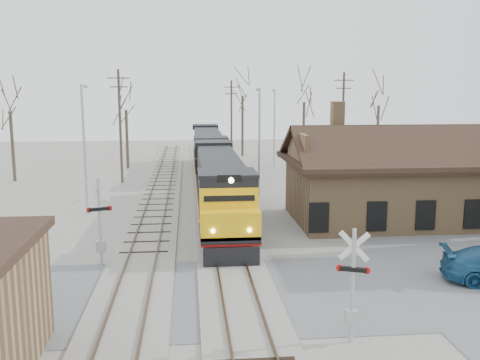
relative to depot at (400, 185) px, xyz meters
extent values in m
plane|color=#A9A499|center=(-11.99, -12.00, -2.41)|extent=(140.00, 140.00, 0.00)
cube|color=#5C5C61|center=(-11.99, -12.00, -2.39)|extent=(60.00, 9.00, 0.03)
cube|color=#A9A499|center=(-11.99, 3.00, -2.35)|extent=(3.40, 90.00, 0.12)
cube|color=#473323|center=(-12.71, 3.00, -2.24)|extent=(0.08, 90.00, 0.14)
cube|color=#473323|center=(-11.27, 3.00, -2.24)|extent=(0.08, 90.00, 0.14)
cube|color=#A9A499|center=(-16.49, 3.00, -2.35)|extent=(3.40, 90.00, 0.12)
cube|color=#473323|center=(-17.21, 3.00, -2.24)|extent=(0.08, 90.00, 0.14)
cube|color=#473323|center=(-15.77, 3.00, -2.24)|extent=(0.08, 90.00, 0.14)
cube|color=#9A754F|center=(0.01, 0.00, -0.41)|extent=(14.00, 8.00, 4.00)
cube|color=black|center=(0.01, 0.00, 1.69)|extent=(15.20, 9.20, 0.30)
cube|color=black|center=(0.01, -2.30, 2.69)|extent=(15.00, 4.71, 2.66)
cube|color=black|center=(0.01, 2.30, 2.69)|extent=(15.00, 4.71, 2.66)
cube|color=#9A754F|center=(-3.99, 1.50, 4.39)|extent=(0.80, 0.80, 2.20)
cube|color=black|center=(-11.99, -5.06, -1.86)|extent=(2.49, 3.99, 1.00)
cube|color=black|center=(-11.99, 7.91, -1.86)|extent=(2.49, 3.99, 1.00)
cube|color=black|center=(-11.99, 1.42, -1.06)|extent=(2.99, 19.95, 0.35)
cube|color=maroon|center=(-11.99, 1.42, -1.28)|extent=(3.01, 19.95, 0.12)
cube|color=black|center=(-11.99, 2.67, 0.49)|extent=(2.59, 14.46, 2.79)
cube|color=black|center=(-11.99, -5.96, 0.49)|extent=(2.99, 2.79, 2.79)
cube|color=#FFBA0D|center=(-11.99, -7.65, -0.36)|extent=(2.99, 1.80, 1.40)
cube|color=black|center=(-11.99, -8.65, -1.86)|extent=(2.79, 0.25, 1.00)
cylinder|color=#FFF2CC|center=(-11.99, -8.57, 1.98)|extent=(0.28, 0.10, 0.28)
cube|color=black|center=(-11.99, 15.39, -1.86)|extent=(2.49, 3.99, 1.00)
cube|color=black|center=(-11.99, 28.36, -1.86)|extent=(2.49, 3.99, 1.00)
cube|color=black|center=(-11.99, 21.87, -1.06)|extent=(2.99, 19.95, 0.35)
cube|color=maroon|center=(-11.99, 21.87, -1.28)|extent=(3.01, 19.95, 0.12)
cube|color=black|center=(-11.99, 23.12, 0.49)|extent=(2.59, 14.46, 2.79)
cube|color=black|center=(-11.99, 14.49, 0.49)|extent=(2.99, 2.79, 2.79)
cube|color=black|center=(-11.99, 12.80, -0.36)|extent=(2.99, 1.80, 1.40)
cube|color=black|center=(-11.99, 11.80, -1.86)|extent=(2.79, 0.25, 1.00)
cylinder|color=#A5A8AD|center=(-8.46, -16.82, -0.36)|extent=(0.14, 0.14, 4.09)
cube|color=silver|center=(-8.46, -16.82, 1.07)|extent=(1.01, 0.44, 1.07)
cube|color=silver|center=(-8.46, -16.82, 1.07)|extent=(1.01, 0.44, 1.07)
cube|color=black|center=(-8.46, -16.82, 0.25)|extent=(0.91, 0.48, 0.15)
cylinder|color=#B20C0C|center=(-8.89, -16.65, 0.25)|extent=(0.26, 0.17, 0.25)
cylinder|color=#B20C0C|center=(-8.04, -16.99, 0.25)|extent=(0.26, 0.17, 0.25)
cube|color=#A5A8AD|center=(-8.46, -16.82, -1.49)|extent=(0.41, 0.31, 0.51)
cylinder|color=#A5A8AD|center=(-18.44, -7.61, -0.18)|extent=(0.16, 0.16, 4.45)
cube|color=silver|center=(-18.44, -7.61, 1.37)|extent=(1.12, 0.41, 1.16)
cube|color=silver|center=(-18.44, -7.61, 1.37)|extent=(1.12, 0.41, 1.16)
cube|color=black|center=(-18.44, -7.61, 0.48)|extent=(1.00, 0.46, 0.17)
cylinder|color=#B20C0C|center=(-17.97, -7.45, 0.48)|extent=(0.28, 0.16, 0.27)
cylinder|color=#B20C0C|center=(-18.91, -7.77, 0.48)|extent=(0.28, 0.16, 0.27)
cube|color=#A5A8AD|center=(-18.44, -7.61, -1.41)|extent=(0.44, 0.33, 0.56)
cylinder|color=#A5A8AD|center=(-21.19, 3.76, 2.12)|extent=(0.18, 0.18, 9.05)
cylinder|color=#A5A8AD|center=(-21.19, 4.66, 6.55)|extent=(0.12, 1.80, 0.12)
cube|color=#A5A8AD|center=(-21.19, 5.46, 6.45)|extent=(0.25, 0.50, 0.12)
cylinder|color=#A5A8AD|center=(-8.30, 8.90, 2.01)|extent=(0.18, 0.18, 8.83)
cylinder|color=#A5A8AD|center=(-8.30, 9.80, 6.32)|extent=(0.12, 1.80, 0.12)
cube|color=#A5A8AD|center=(-8.30, 10.60, 6.22)|extent=(0.25, 0.50, 0.12)
cylinder|color=#A5A8AD|center=(-4.34, 25.76, 1.93)|extent=(0.18, 0.18, 8.67)
cylinder|color=#A5A8AD|center=(-4.34, 26.66, 6.16)|extent=(0.12, 1.80, 0.12)
cube|color=#A5A8AD|center=(-4.34, 27.46, 6.06)|extent=(0.25, 0.50, 0.12)
cylinder|color=#382D23|center=(-20.28, 16.55, 2.84)|extent=(0.24, 0.24, 10.49)
cube|color=#382D23|center=(-20.28, 16.55, 7.29)|extent=(2.00, 0.10, 0.10)
cube|color=#382D23|center=(-20.28, 16.55, 6.49)|extent=(1.60, 0.10, 0.10)
cylinder|color=#382D23|center=(-8.66, 32.38, 2.45)|extent=(0.24, 0.24, 9.71)
cube|color=#382D23|center=(-8.66, 32.38, 6.51)|extent=(2.00, 0.10, 0.10)
cube|color=#382D23|center=(-8.66, 32.38, 5.71)|extent=(1.60, 0.10, 0.10)
cylinder|color=#382D23|center=(1.67, 19.49, 2.78)|extent=(0.24, 0.24, 10.37)
cube|color=#382D23|center=(1.67, 19.49, 7.16)|extent=(2.00, 0.10, 0.10)
cube|color=#382D23|center=(1.67, 19.49, 6.36)|extent=(1.60, 0.10, 0.10)
cylinder|color=#382D23|center=(-30.63, 18.41, 0.91)|extent=(0.32, 0.32, 6.64)
cylinder|color=#382D23|center=(-20.72, 25.54, 0.82)|extent=(0.32, 0.32, 6.45)
cylinder|color=#382D23|center=(-6.94, 35.75, 1.51)|extent=(0.32, 0.32, 7.83)
cylinder|color=#382D23|center=(-0.42, 28.37, 1.18)|extent=(0.32, 0.32, 7.18)
cylinder|color=#382D23|center=(7.26, 24.65, 1.03)|extent=(0.32, 0.32, 6.86)
camera|label=1|loc=(-14.01, -33.85, 6.35)|focal=40.00mm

